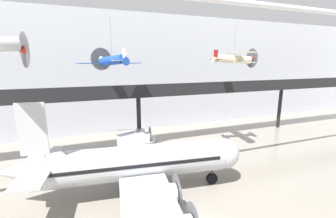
% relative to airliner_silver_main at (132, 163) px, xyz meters
% --- Properties ---
extents(hangar_back_wall, '(140.00, 3.00, 22.95)m').
position_rel_airliner_silver_main_xyz_m(hangar_back_wall, '(3.95, 23.97, 7.90)').
color(hangar_back_wall, silver).
rests_on(hangar_back_wall, ground).
extents(mezzanine_walkway, '(110.00, 3.20, 10.44)m').
position_rel_airliner_silver_main_xyz_m(mezzanine_walkway, '(3.95, 12.81, 5.19)').
color(mezzanine_walkway, black).
rests_on(mezzanine_walkway, ground).
extents(airliner_silver_main, '(24.53, 28.13, 10.27)m').
position_rel_airliner_silver_main_xyz_m(airliner_silver_main, '(0.00, 0.00, 0.00)').
color(airliner_silver_main, '#B7BABF').
rests_on(airliner_silver_main, ground).
extents(suspended_plane_cream_biplane, '(6.51, 7.96, 6.25)m').
position_rel_airliner_silver_main_xyz_m(suspended_plane_cream_biplane, '(16.57, 6.48, 10.61)').
color(suspended_plane_cream_biplane, beige).
extents(suspended_plane_blue_trainer, '(8.28, 7.10, 6.50)m').
position_rel_airliner_silver_main_xyz_m(suspended_plane_blue_trainer, '(-0.58, 8.02, 10.34)').
color(suspended_plane_blue_trainer, '#1E4CAD').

